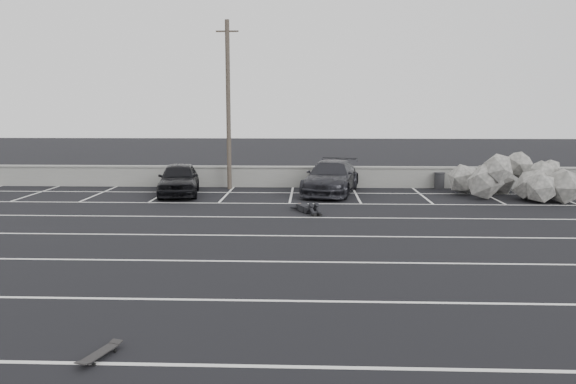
{
  "coord_description": "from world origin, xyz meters",
  "views": [
    {
      "loc": [
        1.82,
        -14.18,
        3.97
      ],
      "look_at": [
        1.06,
        5.62,
        1.0
      ],
      "focal_mm": 35.0,
      "sensor_mm": 36.0,
      "label": 1
    }
  ],
  "objects_px": {
    "utility_pole": "(228,105)",
    "skateboard": "(100,354)",
    "riprap_pile": "(510,185)",
    "car_right": "(331,177)",
    "person": "(305,205)",
    "trash_bin": "(439,181)",
    "car_left": "(179,179)"
  },
  "relations": [
    {
      "from": "car_left",
      "to": "trash_bin",
      "type": "distance_m",
      "value": 12.67
    },
    {
      "from": "riprap_pile",
      "to": "car_left",
      "type": "bearing_deg",
      "value": 178.91
    },
    {
      "from": "car_left",
      "to": "utility_pole",
      "type": "xyz_separation_m",
      "value": [
        2.06,
        1.96,
        3.37
      ]
    },
    {
      "from": "riprap_pile",
      "to": "skateboard",
      "type": "xyz_separation_m",
      "value": [
        -12.3,
        -16.76,
        -0.5
      ]
    },
    {
      "from": "utility_pole",
      "to": "trash_bin",
      "type": "bearing_deg",
      "value": 2.21
    },
    {
      "from": "car_left",
      "to": "skateboard",
      "type": "height_order",
      "value": "car_left"
    },
    {
      "from": "skateboard",
      "to": "car_right",
      "type": "bearing_deg",
      "value": 93.9
    },
    {
      "from": "car_left",
      "to": "person",
      "type": "relative_size",
      "value": 1.7
    },
    {
      "from": "car_right",
      "to": "riprap_pile",
      "type": "distance_m",
      "value": 7.99
    },
    {
      "from": "utility_pole",
      "to": "skateboard",
      "type": "distance_m",
      "value": 19.44
    },
    {
      "from": "trash_bin",
      "to": "riprap_pile",
      "type": "relative_size",
      "value": 0.15
    },
    {
      "from": "car_left",
      "to": "car_right",
      "type": "relative_size",
      "value": 0.83
    },
    {
      "from": "utility_pole",
      "to": "riprap_pile",
      "type": "distance_m",
      "value": 13.56
    },
    {
      "from": "utility_pole",
      "to": "person",
      "type": "relative_size",
      "value": 3.17
    },
    {
      "from": "car_right",
      "to": "person",
      "type": "relative_size",
      "value": 2.05
    },
    {
      "from": "car_right",
      "to": "riprap_pile",
      "type": "height_order",
      "value": "riprap_pile"
    },
    {
      "from": "utility_pole",
      "to": "riprap_pile",
      "type": "xyz_separation_m",
      "value": [
        12.9,
        -2.24,
        -3.54
      ]
    },
    {
      "from": "car_right",
      "to": "riprap_pile",
      "type": "bearing_deg",
      "value": 5.08
    },
    {
      "from": "car_left",
      "to": "person",
      "type": "bearing_deg",
      "value": -43.32
    },
    {
      "from": "riprap_pile",
      "to": "person",
      "type": "height_order",
      "value": "riprap_pile"
    },
    {
      "from": "utility_pole",
      "to": "trash_bin",
      "type": "relative_size",
      "value": 9.91
    },
    {
      "from": "car_left",
      "to": "riprap_pile",
      "type": "relative_size",
      "value": 0.8
    },
    {
      "from": "car_right",
      "to": "skateboard",
      "type": "bearing_deg",
      "value": -91.78
    },
    {
      "from": "utility_pole",
      "to": "skateboard",
      "type": "xyz_separation_m",
      "value": [
        0.6,
        -19.0,
        -4.04
      ]
    },
    {
      "from": "car_right",
      "to": "trash_bin",
      "type": "relative_size",
      "value": 6.39
    },
    {
      "from": "riprap_pile",
      "to": "skateboard",
      "type": "height_order",
      "value": "riprap_pile"
    },
    {
      "from": "riprap_pile",
      "to": "person",
      "type": "xyz_separation_m",
      "value": [
        -9.12,
        -3.66,
        -0.34
      ]
    },
    {
      "from": "skateboard",
      "to": "car_left",
      "type": "bearing_deg",
      "value": 116.62
    },
    {
      "from": "car_right",
      "to": "utility_pole",
      "type": "xyz_separation_m",
      "value": [
        -4.97,
        1.27,
        3.35
      ]
    },
    {
      "from": "utility_pole",
      "to": "riprap_pile",
      "type": "relative_size",
      "value": 1.5
    },
    {
      "from": "utility_pole",
      "to": "person",
      "type": "xyz_separation_m",
      "value": [
        3.77,
        -5.9,
        -3.88
      ]
    },
    {
      "from": "car_left",
      "to": "utility_pole",
      "type": "bearing_deg",
      "value": 34.32
    }
  ]
}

